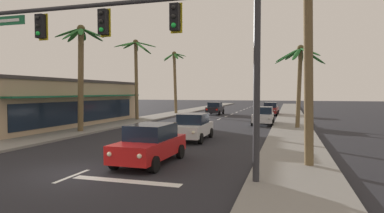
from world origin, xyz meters
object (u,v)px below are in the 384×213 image
at_px(sedan_third_in_queue, 193,127).
at_px(palm_left_third, 136,63).
at_px(sedan_lead_at_stop_bar, 150,144).
at_px(storefront_strip_left, 55,103).
at_px(sedan_parked_nearest_kerb, 263,116).
at_px(palm_left_farthest, 175,73).
at_px(palm_right_second, 300,66).
at_px(traffic_signal_mast, 147,34).
at_px(sedan_oncoming_far, 215,108).
at_px(sedan_parked_mid_kerb, 271,109).
at_px(palm_left_second, 81,60).

bearing_deg(sedan_third_in_queue, palm_left_third, 129.35).
relative_size(sedan_lead_at_stop_bar, storefront_strip_left, 0.22).
relative_size(sedan_parked_nearest_kerb, palm_left_farthest, 0.52).
bearing_deg(palm_right_second, traffic_signal_mast, -108.00).
height_order(sedan_oncoming_far, sedan_parked_mid_kerb, same).
height_order(sedan_parked_nearest_kerb, palm_left_farthest, palm_left_farthest).
relative_size(traffic_signal_mast, palm_right_second, 1.68).
bearing_deg(palm_left_third, storefront_strip_left, -118.60).
distance_m(palm_left_farthest, palm_right_second, 21.65).
bearing_deg(palm_left_third, sedan_parked_nearest_kerb, -3.39).
bearing_deg(storefront_strip_left, traffic_signal_mast, -42.09).
xyz_separation_m(sedan_third_in_queue, palm_left_farthest, (-9.29, 22.88, 4.85)).
relative_size(traffic_signal_mast, sedan_oncoming_far, 2.60).
height_order(traffic_signal_mast, storefront_strip_left, traffic_signal_mast).
distance_m(sedan_third_in_queue, palm_left_farthest, 25.17).
xyz_separation_m(sedan_parked_mid_kerb, storefront_strip_left, (-17.57, -20.23, 1.22)).
bearing_deg(palm_left_second, sedan_oncoming_far, 76.93).
distance_m(sedan_lead_at_stop_bar, palm_left_second, 13.15).
bearing_deg(sedan_oncoming_far, palm_left_farthest, -171.80).
xyz_separation_m(sedan_oncoming_far, palm_left_third, (-6.06, -11.67, 5.35)).
xyz_separation_m(sedan_parked_nearest_kerb, sedan_parked_mid_kerb, (-0.02, 13.36, 0.00)).
xyz_separation_m(sedan_lead_at_stop_bar, palm_right_second, (6.52, 15.41, 4.32)).
height_order(sedan_parked_nearest_kerb, palm_right_second, palm_right_second).
relative_size(traffic_signal_mast, palm_left_third, 1.34).
xyz_separation_m(sedan_parked_mid_kerb, palm_right_second, (3.14, -16.28, 4.32)).
bearing_deg(palm_right_second, sedan_parked_nearest_kerb, 136.89).
height_order(sedan_lead_at_stop_bar, palm_left_third, palm_left_third).
xyz_separation_m(sedan_parked_nearest_kerb, palm_left_farthest, (-12.86, 11.67, 4.85)).
distance_m(traffic_signal_mast, sedan_oncoming_far, 33.51).
bearing_deg(palm_left_third, traffic_signal_mast, -62.94).
bearing_deg(sedan_oncoming_far, traffic_signal_mast, -81.73).
bearing_deg(palm_left_second, palm_left_farthest, 90.74).
bearing_deg(palm_left_second, sedan_lead_at_stop_bar, -41.91).
xyz_separation_m(sedan_third_in_queue, sedan_oncoming_far, (-3.78, 23.67, 0.00)).
height_order(sedan_lead_at_stop_bar, sedan_oncoming_far, same).
bearing_deg(palm_left_farthest, sedan_parked_nearest_kerb, -42.22).
relative_size(sedan_third_in_queue, palm_right_second, 0.65).
bearing_deg(sedan_parked_nearest_kerb, sedan_lead_at_stop_bar, -100.50).
height_order(sedan_oncoming_far, palm_left_second, palm_left_second).
bearing_deg(sedan_parked_mid_kerb, palm_left_farthest, -172.51).
distance_m(sedan_parked_nearest_kerb, palm_left_third, 14.46).
bearing_deg(sedan_lead_at_stop_bar, sedan_parked_mid_kerb, 83.92).
height_order(sedan_parked_mid_kerb, palm_left_farthest, palm_left_farthest).
bearing_deg(palm_left_second, sedan_third_in_queue, -7.10).
relative_size(palm_left_second, storefront_strip_left, 0.39).
bearing_deg(sedan_parked_nearest_kerb, sedan_oncoming_far, 120.52).
relative_size(sedan_third_in_queue, palm_left_third, 0.52).
distance_m(palm_left_third, palm_left_farthest, 10.90).
relative_size(sedan_parked_nearest_kerb, palm_right_second, 0.65).
xyz_separation_m(traffic_signal_mast, sedan_parked_nearest_kerb, (2.57, 20.43, -4.26)).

